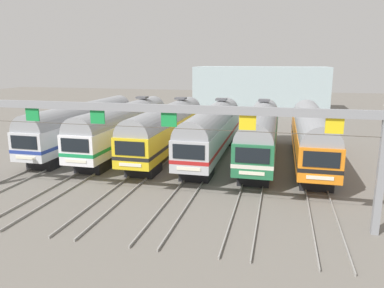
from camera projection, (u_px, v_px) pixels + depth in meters
The scene contains 10 objects.
ground_plane at pixel (189, 156), 35.29m from camera, with size 160.00×160.00×0.00m, color slate.
track_bed at pixel (219, 126), 51.41m from camera, with size 23.35×70.00×0.15m.
commuter_train_silver at pixel (84, 124), 37.19m from camera, with size 2.88×18.06×4.77m.
commuter_train_white at pixel (124, 125), 36.20m from camera, with size 2.88×18.06×5.05m.
commuter_train_yellow at pixel (167, 127), 35.20m from camera, with size 2.88×18.06×5.05m.
commuter_train_stainless at pixel (212, 129), 34.21m from camera, with size 2.88×18.06×5.05m.
commuter_train_green at pixel (260, 131), 33.21m from camera, with size 2.88×18.06×5.05m.
commuter_train_orange at pixel (311, 133), 32.21m from camera, with size 2.88×18.06×4.77m.
catenary_gantry at pixel (133, 123), 21.31m from camera, with size 27.09×0.44×6.97m.
maintenance_building at pixel (261, 88), 67.98m from camera, with size 23.39×10.00×7.82m, color #9EB2B7.
Camera 1 is at (8.24, -33.18, 8.84)m, focal length 34.77 mm.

